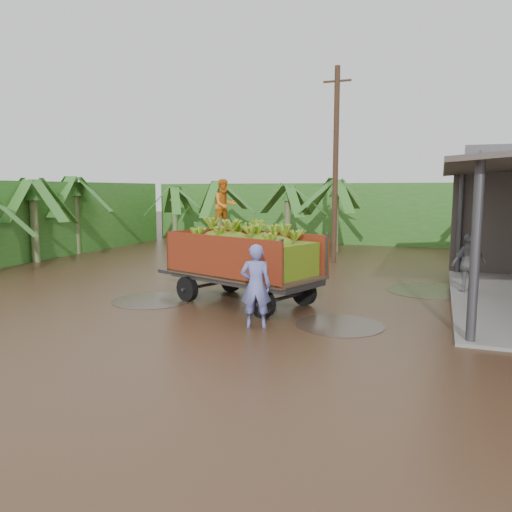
{
  "coord_description": "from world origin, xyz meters",
  "views": [
    {
      "loc": [
        4.59,
        -14.77,
        3.23
      ],
      "look_at": [
        -0.39,
        -1.29,
        1.3
      ],
      "focal_mm": 35.0,
      "sensor_mm": 36.0,
      "label": 1
    }
  ],
  "objects_px": {
    "man_grey": "(468,264)",
    "utility_pole": "(336,165)",
    "man_blue": "(256,286)",
    "banana_trailer": "(244,257)"
  },
  "relations": [
    {
      "from": "banana_trailer",
      "to": "utility_pole",
      "type": "bearing_deg",
      "value": 105.52
    },
    {
      "from": "man_grey",
      "to": "banana_trailer",
      "type": "bearing_deg",
      "value": 0.39
    },
    {
      "from": "banana_trailer",
      "to": "utility_pole",
      "type": "relative_size",
      "value": 0.71
    },
    {
      "from": "banana_trailer",
      "to": "man_blue",
      "type": "xyz_separation_m",
      "value": [
        1.2,
        -2.28,
        -0.33
      ]
    },
    {
      "from": "man_blue",
      "to": "man_grey",
      "type": "height_order",
      "value": "man_blue"
    },
    {
      "from": "man_blue",
      "to": "man_grey",
      "type": "xyz_separation_m",
      "value": [
        4.85,
        5.79,
        -0.04
      ]
    },
    {
      "from": "banana_trailer",
      "to": "man_grey",
      "type": "height_order",
      "value": "banana_trailer"
    },
    {
      "from": "banana_trailer",
      "to": "man_blue",
      "type": "bearing_deg",
      "value": -41.68
    },
    {
      "from": "man_grey",
      "to": "utility_pole",
      "type": "relative_size",
      "value": 0.22
    },
    {
      "from": "banana_trailer",
      "to": "man_blue",
      "type": "height_order",
      "value": "banana_trailer"
    }
  ]
}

